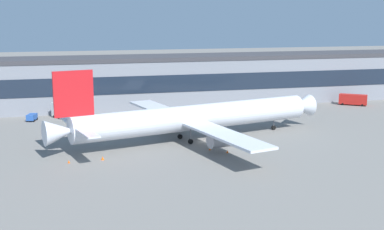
{
  "coord_description": "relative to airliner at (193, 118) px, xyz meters",
  "views": [
    {
      "loc": [
        -29.57,
        -105.61,
        27.96
      ],
      "look_at": [
        -1.16,
        6.04,
        5.0
      ],
      "focal_mm": 47.3,
      "sensor_mm": 36.0,
      "label": 1
    }
  ],
  "objects": [
    {
      "name": "ground_plane",
      "position": [
        2.06,
        -1.82,
        -5.23
      ],
      "size": [
        600.0,
        600.0,
        0.0
      ],
      "primitive_type": "plane",
      "color": "slate"
    },
    {
      "name": "terminal_building",
      "position": [
        2.06,
        46.21,
        2.53
      ],
      "size": [
        172.51,
        16.9,
        15.47
      ],
      "color": "gray",
      "rests_on": "ground_plane"
    },
    {
      "name": "airliner",
      "position": [
        0.0,
        0.0,
        0.0
      ],
      "size": [
        65.93,
        56.96,
        17.21
      ],
      "color": "silver",
      "rests_on": "ground_plane"
    },
    {
      "name": "baggage_tug",
      "position": [
        -36.4,
        31.34,
        -4.15
      ],
      "size": [
        2.89,
        4.0,
        1.85
      ],
      "color": "#2651A5",
      "rests_on": "ground_plane"
    },
    {
      "name": "catering_truck",
      "position": [
        -28.52,
        32.83,
        -2.94
      ],
      "size": [
        6.05,
        7.47,
        4.15
      ],
      "color": "white",
      "rests_on": "ground_plane"
    },
    {
      "name": "fuel_truck",
      "position": [
        60.13,
        31.46,
        -3.35
      ],
      "size": [
        8.46,
        7.17,
        3.35
      ],
      "color": "red",
      "rests_on": "ground_plane"
    },
    {
      "name": "traffic_cone_0",
      "position": [
        4.27,
        -11.99,
        -4.92
      ],
      "size": [
        0.5,
        0.5,
        0.62
      ],
      "primitive_type": "cone",
      "color": "#F2590C",
      "rests_on": "ground_plane"
    },
    {
      "name": "traffic_cone_1",
      "position": [
        -21.01,
        -10.84,
        -4.86
      ],
      "size": [
        0.6,
        0.6,
        0.75
      ],
      "primitive_type": "cone",
      "color": "#F2590C",
      "rests_on": "ground_plane"
    },
    {
      "name": "traffic_cone_2",
      "position": [
        -27.44,
        -11.38,
        -4.93
      ],
      "size": [
        0.48,
        0.48,
        0.6
      ],
      "primitive_type": "cone",
      "color": "#F2590C",
      "rests_on": "ground_plane"
    },
    {
      "name": "traffic_cone_3",
      "position": [
        1.49,
        -8.79,
        -4.9
      ],
      "size": [
        0.54,
        0.54,
        0.67
      ],
      "primitive_type": "cone",
      "color": "#F2590C",
      "rests_on": "ground_plane"
    }
  ]
}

